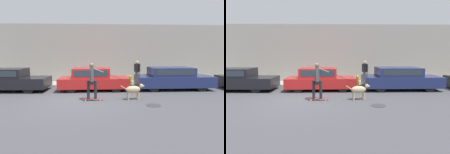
% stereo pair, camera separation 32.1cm
% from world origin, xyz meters
% --- Properties ---
extents(ground_plane, '(36.00, 36.00, 0.00)m').
position_xyz_m(ground_plane, '(0.00, 0.00, 0.00)').
color(ground_plane, '#47474C').
extents(back_wall, '(32.00, 0.30, 4.19)m').
position_xyz_m(back_wall, '(0.00, 5.92, 2.09)').
color(back_wall, '#9E998E').
rests_on(back_wall, ground_plane).
extents(sidewalk_curb, '(30.00, 1.96, 0.13)m').
position_xyz_m(sidewalk_curb, '(0.00, 4.77, 0.06)').
color(sidewalk_curb, '#A39E93').
rests_on(sidewalk_curb, ground_plane).
extents(parked_car_0, '(4.44, 1.87, 1.28)m').
position_xyz_m(parked_car_0, '(-4.18, 2.73, 0.62)').
color(parked_car_0, black).
rests_on(parked_car_0, ground_plane).
extents(parked_car_1, '(3.97, 1.83, 1.29)m').
position_xyz_m(parked_car_1, '(0.62, 2.73, 0.62)').
color(parked_car_1, black).
rests_on(parked_car_1, ground_plane).
extents(parked_car_2, '(4.41, 1.85, 1.31)m').
position_xyz_m(parked_car_2, '(5.30, 2.73, 0.65)').
color(parked_car_2, black).
rests_on(parked_car_2, ground_plane).
extents(dog, '(1.12, 0.44, 0.72)m').
position_xyz_m(dog, '(2.56, 0.23, 0.47)').
color(dog, tan).
rests_on(dog, ground_plane).
extents(skateboarder, '(2.71, 0.52, 1.71)m').
position_xyz_m(skateboarder, '(0.66, 0.14, 0.98)').
color(skateboarder, beige).
rests_on(skateboarder, ground_plane).
extents(pedestrian_with_bag, '(0.41, 0.69, 1.49)m').
position_xyz_m(pedestrian_with_bag, '(3.54, 4.58, 0.94)').
color(pedestrian_with_bag, brown).
rests_on(pedestrian_with_bag, sidewalk_curb).
extents(manhole_cover, '(0.61, 0.61, 0.01)m').
position_xyz_m(manhole_cover, '(3.21, -0.87, 0.01)').
color(manhole_cover, '#38383D').
rests_on(manhole_cover, ground_plane).
extents(fire_hydrant, '(0.18, 0.18, 0.76)m').
position_xyz_m(fire_hydrant, '(2.90, 3.54, 0.40)').
color(fire_hydrant, gold).
rests_on(fire_hydrant, ground_plane).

